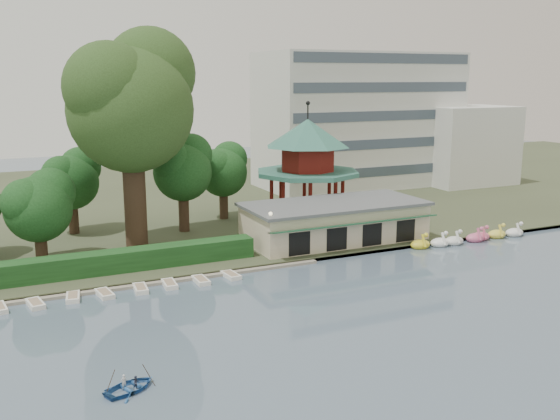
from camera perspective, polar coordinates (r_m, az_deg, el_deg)
ground_plane at (r=42.05m, az=8.02°, el=-11.64°), size 220.00×220.00×0.00m
shore at (r=88.38m, az=-10.49°, el=1.02°), size 220.00×70.00×0.40m
embankment at (r=56.35m, az=-1.55°, el=-5.14°), size 220.00×0.60×0.30m
dock at (r=52.93m, az=-13.61°, el=-6.68°), size 34.00×1.60×0.24m
boathouse at (r=64.15m, az=5.00°, el=-1.00°), size 18.60×9.39×3.90m
pavilion at (r=72.86m, az=2.52°, el=4.69°), size 12.40×12.40×13.50m
office_building at (r=97.68m, az=8.81°, el=7.77°), size 38.00×18.00×20.00m
hedge at (r=55.26m, az=-17.41°, el=-4.81°), size 30.00×2.00×1.80m
lamp_post at (r=57.59m, az=-0.87°, el=-1.47°), size 0.36×0.36×4.28m
big_tree at (r=61.65m, az=-13.44°, el=9.91°), size 13.14×12.24×21.28m
small_trees at (r=64.66m, az=-18.04°, el=1.95°), size 39.32×16.01×10.49m
swan_boats at (r=67.84m, az=16.95°, el=-2.48°), size 14.41×2.11×1.92m
moored_rowboats at (r=51.11m, az=-17.00°, el=-7.48°), size 24.56×2.79×0.36m
rowboat_with_passengers at (r=36.27m, az=-13.54°, el=-15.14°), size 5.00×4.35×2.01m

